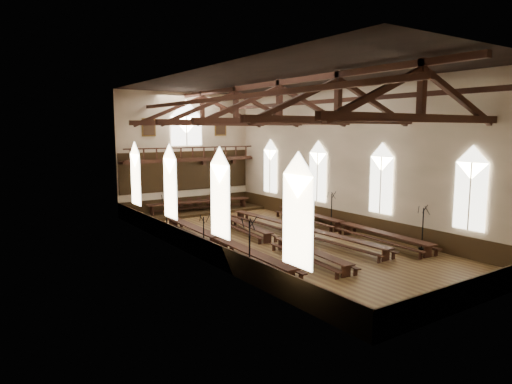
# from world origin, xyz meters

# --- Properties ---
(ground) EXTENTS (26.00, 26.00, 0.00)m
(ground) POSITION_xyz_m (0.00, 0.00, 0.00)
(ground) COLOR brown
(ground) RESTS_ON ground
(room_walls) EXTENTS (26.00, 26.00, 26.00)m
(room_walls) POSITION_xyz_m (0.00, 0.00, 6.46)
(room_walls) COLOR beige
(room_walls) RESTS_ON ground
(wainscot_band) EXTENTS (12.00, 26.00, 1.20)m
(wainscot_band) POSITION_xyz_m (0.00, 0.00, 0.60)
(wainscot_band) COLOR black
(wainscot_band) RESTS_ON ground
(side_windows) EXTENTS (11.85, 19.80, 4.50)m
(side_windows) POSITION_xyz_m (-0.00, -0.00, 3.74)
(side_windows) COLOR white
(side_windows) RESTS_ON room_walls
(end_window) EXTENTS (2.80, 0.12, 3.80)m
(end_window) POSITION_xyz_m (0.00, 12.90, 7.22)
(end_window) COLOR white
(end_window) RESTS_ON room_walls
(minstrels_gallery) EXTENTS (11.80, 1.24, 3.70)m
(minstrels_gallery) POSITION_xyz_m (0.00, 12.66, 3.91)
(minstrels_gallery) COLOR #341910
(minstrels_gallery) RESTS_ON room_walls
(portraits) EXTENTS (7.75, 0.09, 1.45)m
(portraits) POSITION_xyz_m (0.00, 12.90, 7.10)
(portraits) COLOR brown
(portraits) RESTS_ON room_walls
(roof_trusses) EXTENTS (11.70, 25.70, 2.80)m
(roof_trusses) POSITION_xyz_m (0.00, -0.00, 8.22)
(roof_trusses) COLOR #341910
(roof_trusses) RESTS_ON room_walls
(refectory_row_a) EXTENTS (1.83, 14.59, 0.76)m
(refectory_row_a) POSITION_xyz_m (-4.26, 0.09, 0.56)
(refectory_row_a) COLOR #341910
(refectory_row_a) RESTS_ON ground
(refectory_row_b) EXTENTS (2.01, 13.81, 0.67)m
(refectory_row_b) POSITION_xyz_m (-1.04, -1.05, 0.49)
(refectory_row_b) COLOR #341910
(refectory_row_b) RESTS_ON ground
(refectory_row_c) EXTENTS (1.74, 14.25, 0.73)m
(refectory_row_c) POSITION_xyz_m (1.68, -0.07, 0.53)
(refectory_row_c) COLOR #341910
(refectory_row_c) RESTS_ON ground
(refectory_row_d) EXTENTS (2.01, 14.61, 0.76)m
(refectory_row_d) POSITION_xyz_m (4.85, -0.77, 0.56)
(refectory_row_d) COLOR #341910
(refectory_row_d) RESTS_ON ground
(dais) EXTENTS (11.40, 2.94, 0.20)m
(dais) POSITION_xyz_m (0.34, 11.40, 0.10)
(dais) COLOR black
(dais) RESTS_ON ground
(high_table) EXTENTS (8.84, 1.81, 0.82)m
(high_table) POSITION_xyz_m (0.34, 11.40, 0.89)
(high_table) COLOR #341910
(high_table) RESTS_ON dais
(high_chairs) EXTENTS (4.94, 0.44, 0.95)m
(high_chairs) POSITION_xyz_m (0.34, 12.25, 0.72)
(high_chairs) COLOR #341910
(high_chairs) RESTS_ON dais
(candelabrum_left_near) EXTENTS (0.88, 0.83, 2.90)m
(candelabrum_left_near) POSITION_xyz_m (-5.55, -5.11, 0.88)
(candelabrum_left_near) COLOR black
(candelabrum_left_near) RESTS_ON ground
(candelabrum_left_mid) EXTENTS (0.68, 0.70, 2.33)m
(candelabrum_left_mid) POSITION_xyz_m (-5.55, -0.55, 0.71)
(candelabrum_left_mid) COLOR black
(candelabrum_left_mid) RESTS_ON ground
(candelabrum_left_far) EXTENTS (0.78, 0.87, 2.83)m
(candelabrum_left_far) POSITION_xyz_m (-5.55, 4.50, 0.86)
(candelabrum_left_far) COLOR black
(candelabrum_left_far) RESTS_ON ground
(candelabrum_right_near) EXTENTS (0.78, 0.75, 2.60)m
(candelabrum_right_near) POSITION_xyz_m (5.55, -6.46, 0.79)
(candelabrum_right_near) COLOR black
(candelabrum_right_near) RESTS_ON ground
(candelabrum_right_mid) EXTENTS (0.74, 0.77, 2.55)m
(candelabrum_right_mid) POSITION_xyz_m (5.55, 1.08, 0.78)
(candelabrum_right_mid) COLOR black
(candelabrum_right_mid) RESTS_ON ground
(candelabrum_right_far) EXTENTS (0.74, 0.72, 2.48)m
(candelabrum_right_far) POSITION_xyz_m (5.55, 5.63, 0.75)
(candelabrum_right_far) COLOR black
(candelabrum_right_far) RESTS_ON ground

